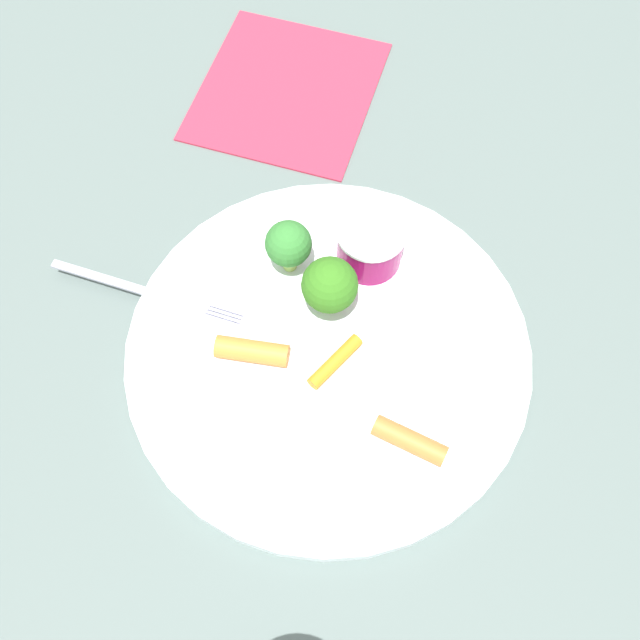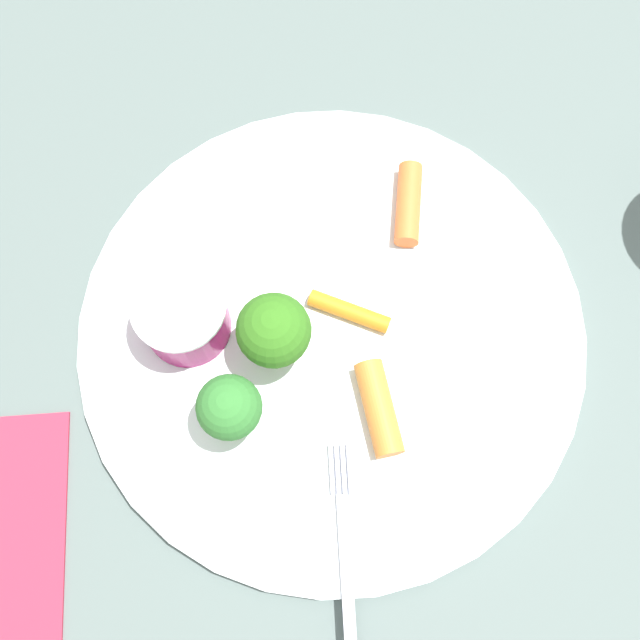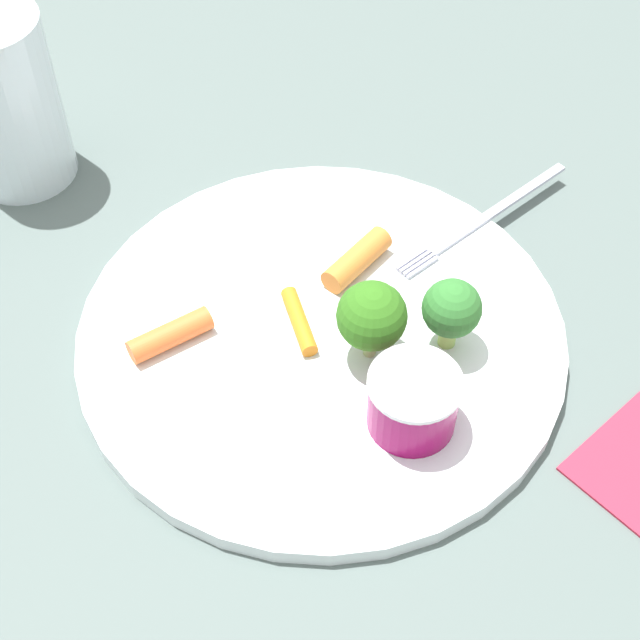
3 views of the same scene
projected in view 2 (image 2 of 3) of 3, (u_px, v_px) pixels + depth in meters
ground_plane at (331, 335)px, 0.45m from camera, size 2.40×2.40×0.00m
plate at (332, 332)px, 0.45m from camera, size 0.31×0.31×0.01m
sauce_cup at (184, 316)px, 0.42m from camera, size 0.05×0.05×0.04m
broccoli_floret_0 at (229, 408)px, 0.39m from camera, size 0.04×0.04×0.05m
broccoli_floret_1 at (274, 332)px, 0.40m from camera, size 0.04×0.04×0.06m
carrot_stick_0 at (379, 408)px, 0.42m from camera, size 0.02×0.06×0.02m
carrot_stick_1 at (349, 311)px, 0.44m from camera, size 0.04×0.04×0.01m
carrot_stick_2 at (408, 204)px, 0.46m from camera, size 0.04×0.05×0.02m
fork at (347, 588)px, 0.39m from camera, size 0.06×0.16×0.00m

